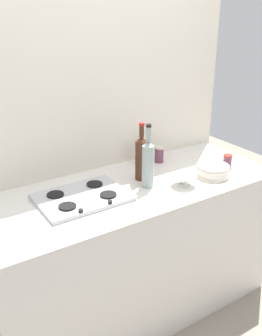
% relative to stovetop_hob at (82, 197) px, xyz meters
% --- Properties ---
extents(ground_plane, '(6.00, 6.00, 0.00)m').
position_rel_stovetop_hob_xyz_m(ground_plane, '(0.31, -0.01, -0.91)').
color(ground_plane, gray).
rests_on(ground_plane, ground).
extents(counter_block, '(1.80, 0.70, 0.90)m').
position_rel_stovetop_hob_xyz_m(counter_block, '(0.31, -0.01, -0.46)').
color(counter_block, silver).
rests_on(counter_block, ground).
extents(backsplash_panel, '(1.90, 0.06, 2.12)m').
position_rel_stovetop_hob_xyz_m(backsplash_panel, '(0.31, 0.37, 0.14)').
color(backsplash_panel, beige).
rests_on(backsplash_panel, ground).
extents(stovetop_hob, '(0.48, 0.35, 0.04)m').
position_rel_stovetop_hob_xyz_m(stovetop_hob, '(0.00, 0.00, 0.00)').
color(stovetop_hob, '#B2B2B7').
rests_on(stovetop_hob, counter_block).
extents(plate_stack, '(0.21, 0.21, 0.07)m').
position_rel_stovetop_hob_xyz_m(plate_stack, '(0.82, -0.16, 0.02)').
color(plate_stack, silver).
rests_on(plate_stack, counter_block).
extents(wine_bottle_leftmost, '(0.08, 0.08, 0.36)m').
position_rel_stovetop_hob_xyz_m(wine_bottle_leftmost, '(0.42, 0.05, 0.13)').
color(wine_bottle_leftmost, '#472314').
rests_on(wine_bottle_leftmost, counter_block).
extents(wine_bottle_mid_left, '(0.07, 0.07, 0.38)m').
position_rel_stovetop_hob_xyz_m(wine_bottle_mid_left, '(0.40, -0.06, 0.14)').
color(wine_bottle_mid_left, gray).
rests_on(wine_bottle_mid_left, counter_block).
extents(mixing_bowl, '(0.15, 0.15, 0.07)m').
position_rel_stovetop_hob_xyz_m(mixing_bowl, '(0.58, -0.17, 0.02)').
color(mixing_bowl, white).
rests_on(mixing_bowl, counter_block).
extents(condiment_jar_front, '(0.07, 0.07, 0.10)m').
position_rel_stovetop_hob_xyz_m(condiment_jar_front, '(0.55, 0.24, 0.04)').
color(condiment_jar_front, '#9E998C').
rests_on(condiment_jar_front, counter_block).
extents(condiment_jar_rear, '(0.06, 0.06, 0.11)m').
position_rel_stovetop_hob_xyz_m(condiment_jar_rear, '(0.68, 0.21, 0.04)').
color(condiment_jar_rear, '#66384C').
rests_on(condiment_jar_rear, counter_block).
extents(condiment_jar_spare, '(0.06, 0.06, 0.10)m').
position_rel_stovetop_hob_xyz_m(condiment_jar_spare, '(0.98, -0.13, 0.04)').
color(condiment_jar_spare, '#66384C').
rests_on(condiment_jar_spare, counter_block).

